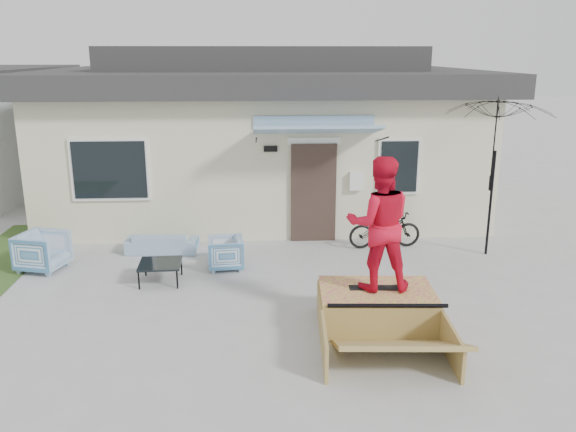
{
  "coord_description": "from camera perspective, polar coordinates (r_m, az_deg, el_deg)",
  "views": [
    {
      "loc": [
        -0.26,
        -7.6,
        3.94
      ],
      "look_at": [
        0.3,
        1.8,
        1.3
      ],
      "focal_mm": 36.74,
      "sensor_mm": 36.0,
      "label": 1
    }
  ],
  "objects": [
    {
      "name": "ground",
      "position": [
        8.56,
        -1.31,
        -11.73
      ],
      "size": [
        90.0,
        90.0,
        0.0
      ],
      "primitive_type": "plane",
      "color": "#A1A1A1",
      "rests_on": "ground"
    },
    {
      "name": "house",
      "position": [
        15.72,
        -2.47,
        8.33
      ],
      "size": [
        10.8,
        8.49,
        4.1
      ],
      "color": "beige",
      "rests_on": "ground"
    },
    {
      "name": "loveseat",
      "position": [
        12.19,
        -12.1,
        -2.19
      ],
      "size": [
        1.45,
        0.51,
        0.56
      ],
      "primitive_type": "imported",
      "rotation": [
        0.0,
        0.0,
        3.08
      ],
      "color": "teal",
      "rests_on": "ground"
    },
    {
      "name": "armchair_left",
      "position": [
        11.83,
        -22.67,
        -3.01
      ],
      "size": [
        0.91,
        0.94,
        0.8
      ],
      "primitive_type": "imported",
      "rotation": [
        0.0,
        0.0,
        1.3
      ],
      "color": "teal",
      "rests_on": "ground"
    },
    {
      "name": "armchair_right",
      "position": [
        11.08,
        -6.09,
        -3.44
      ],
      "size": [
        0.66,
        0.7,
        0.66
      ],
      "primitive_type": "imported",
      "rotation": [
        0.0,
        0.0,
        -1.49
      ],
      "color": "teal",
      "rests_on": "ground"
    },
    {
      "name": "coffee_table",
      "position": [
        10.67,
        -12.21,
        -5.35
      ],
      "size": [
        0.76,
        0.76,
        0.36
      ],
      "primitive_type": "cube",
      "rotation": [
        0.0,
        0.0,
        0.04
      ],
      "color": "black",
      "rests_on": "ground"
    },
    {
      "name": "bicycle",
      "position": [
        12.31,
        9.35,
        -0.87
      ],
      "size": [
        1.54,
        0.64,
        0.96
      ],
      "primitive_type": "imported",
      "rotation": [
        0.0,
        0.0,
        1.65
      ],
      "color": "black",
      "rests_on": "ground"
    },
    {
      "name": "patio_umbrella",
      "position": [
        12.11,
        19.29,
        4.36
      ],
      "size": [
        2.5,
        2.41,
        2.2
      ],
      "color": "black",
      "rests_on": "ground"
    },
    {
      "name": "skate_ramp",
      "position": [
        8.93,
        8.53,
        -8.75
      ],
      "size": [
        1.8,
        2.32,
        0.55
      ],
      "primitive_type": null,
      "rotation": [
        0.0,
        0.0,
        -0.06
      ],
      "color": "olive",
      "rests_on": "ground"
    },
    {
      "name": "skateboard",
      "position": [
        8.86,
        8.56,
        -6.82
      ],
      "size": [
        0.82,
        0.25,
        0.05
      ],
      "primitive_type": "cube",
      "rotation": [
        0.0,
        0.0,
        -0.07
      ],
      "color": "black",
      "rests_on": "skate_ramp"
    },
    {
      "name": "skater",
      "position": [
        8.53,
        8.83,
        -0.55
      ],
      "size": [
        0.99,
        0.78,
        1.96
      ],
      "primitive_type": "imported",
      "rotation": [
        0.0,
        0.0,
        3.1
      ],
      "color": "red",
      "rests_on": "skateboard"
    }
  ]
}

